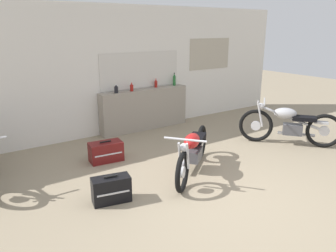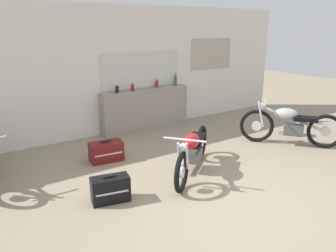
{
  "view_description": "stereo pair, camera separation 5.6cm",
  "coord_description": "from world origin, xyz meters",
  "px_view_note": "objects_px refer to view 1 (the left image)",
  "views": [
    {
      "loc": [
        -3.03,
        -2.86,
        2.32
      ],
      "look_at": [
        0.01,
        1.56,
        0.7
      ],
      "focal_mm": 35.0,
      "sensor_mm": 36.0,
      "label": 1
    },
    {
      "loc": [
        -2.98,
        -2.89,
        2.32
      ],
      "look_at": [
        0.01,
        1.56,
        0.7
      ],
      "focal_mm": 35.0,
      "sensor_mm": 36.0,
      "label": 2
    }
  ],
  "objects_px": {
    "bottle_right_center": "(174,80)",
    "hard_case_black": "(111,190)",
    "motorcycle_red": "(193,150)",
    "hard_case_darkred": "(106,152)",
    "motorcycle_silver": "(290,124)",
    "bottle_leftmost": "(116,89)",
    "bottle_center": "(156,84)",
    "bottle_left_center": "(132,87)"
  },
  "relations": [
    {
      "from": "motorcycle_red",
      "to": "hard_case_darkred",
      "type": "xyz_separation_m",
      "value": [
        -0.98,
        1.26,
        -0.21
      ]
    },
    {
      "from": "bottle_center",
      "to": "motorcycle_silver",
      "type": "distance_m",
      "value": 3.12
    },
    {
      "from": "bottle_leftmost",
      "to": "hard_case_darkred",
      "type": "distance_m",
      "value": 1.74
    },
    {
      "from": "bottle_left_center",
      "to": "bottle_right_center",
      "type": "relative_size",
      "value": 0.61
    },
    {
      "from": "bottle_left_center",
      "to": "hard_case_black",
      "type": "distance_m",
      "value": 3.29
    },
    {
      "from": "bottle_right_center",
      "to": "motorcycle_silver",
      "type": "height_order",
      "value": "bottle_right_center"
    },
    {
      "from": "bottle_center",
      "to": "motorcycle_red",
      "type": "height_order",
      "value": "bottle_center"
    },
    {
      "from": "bottle_right_center",
      "to": "hard_case_darkred",
      "type": "distance_m",
      "value": 2.94
    },
    {
      "from": "motorcycle_red",
      "to": "hard_case_darkred",
      "type": "height_order",
      "value": "motorcycle_red"
    },
    {
      "from": "bottle_center",
      "to": "motorcycle_silver",
      "type": "height_order",
      "value": "bottle_center"
    },
    {
      "from": "motorcycle_red",
      "to": "hard_case_darkred",
      "type": "relative_size",
      "value": 2.62
    },
    {
      "from": "bottle_left_center",
      "to": "bottle_center",
      "type": "bearing_deg",
      "value": 7.51
    },
    {
      "from": "bottle_right_center",
      "to": "hard_case_darkred",
      "type": "xyz_separation_m",
      "value": [
        -2.46,
        -1.33,
        -0.91
      ]
    },
    {
      "from": "motorcycle_red",
      "to": "hard_case_black",
      "type": "distance_m",
      "value": 1.54
    },
    {
      "from": "bottle_right_center",
      "to": "hard_case_black",
      "type": "xyz_separation_m",
      "value": [
        -3.0,
        -2.71,
        -0.91
      ]
    },
    {
      "from": "motorcycle_red",
      "to": "hard_case_black",
      "type": "bearing_deg",
      "value": -175.53
    },
    {
      "from": "motorcycle_silver",
      "to": "motorcycle_red",
      "type": "height_order",
      "value": "motorcycle_silver"
    },
    {
      "from": "motorcycle_silver",
      "to": "hard_case_darkred",
      "type": "height_order",
      "value": "motorcycle_silver"
    },
    {
      "from": "bottle_leftmost",
      "to": "motorcycle_red",
      "type": "relative_size",
      "value": 0.12
    },
    {
      "from": "bottle_right_center",
      "to": "hard_case_black",
      "type": "height_order",
      "value": "bottle_right_center"
    },
    {
      "from": "bottle_right_center",
      "to": "motorcycle_red",
      "type": "height_order",
      "value": "bottle_right_center"
    },
    {
      "from": "hard_case_black",
      "to": "bottle_right_center",
      "type": "bearing_deg",
      "value": 42.15
    },
    {
      "from": "bottle_leftmost",
      "to": "motorcycle_silver",
      "type": "distance_m",
      "value": 3.7
    },
    {
      "from": "bottle_right_center",
      "to": "hard_case_black",
      "type": "bearing_deg",
      "value": -137.85
    },
    {
      "from": "bottle_left_center",
      "to": "bottle_right_center",
      "type": "height_order",
      "value": "bottle_right_center"
    },
    {
      "from": "bottle_center",
      "to": "bottle_left_center",
      "type": "bearing_deg",
      "value": -172.49
    },
    {
      "from": "bottle_right_center",
      "to": "motorcycle_silver",
      "type": "distance_m",
      "value": 2.9
    },
    {
      "from": "bottle_center",
      "to": "hard_case_darkred",
      "type": "xyz_separation_m",
      "value": [
        -1.93,
        -1.35,
        -0.87
      ]
    },
    {
      "from": "bottle_leftmost",
      "to": "motorcycle_red",
      "type": "bearing_deg",
      "value": -87.03
    },
    {
      "from": "bottle_leftmost",
      "to": "motorcycle_silver",
      "type": "height_order",
      "value": "bottle_leftmost"
    },
    {
      "from": "bottle_left_center",
      "to": "hard_case_black",
      "type": "height_order",
      "value": "bottle_left_center"
    },
    {
      "from": "motorcycle_red",
      "to": "hard_case_darkred",
      "type": "bearing_deg",
      "value": 127.93
    },
    {
      "from": "hard_case_darkred",
      "to": "bottle_center",
      "type": "bearing_deg",
      "value": 34.89
    },
    {
      "from": "bottle_right_center",
      "to": "motorcycle_silver",
      "type": "bearing_deg",
      "value": -69.26
    },
    {
      "from": "bottle_leftmost",
      "to": "hard_case_black",
      "type": "distance_m",
      "value": 3.1
    },
    {
      "from": "bottle_left_center",
      "to": "motorcycle_silver",
      "type": "height_order",
      "value": "bottle_left_center"
    },
    {
      "from": "bottle_center",
      "to": "bottle_leftmost",
      "type": "bearing_deg",
      "value": -175.11
    },
    {
      "from": "motorcycle_silver",
      "to": "bottle_left_center",
      "type": "bearing_deg",
      "value": 130.98
    },
    {
      "from": "hard_case_darkred",
      "to": "bottle_right_center",
      "type": "bearing_deg",
      "value": 28.48
    },
    {
      "from": "bottle_center",
      "to": "hard_case_darkred",
      "type": "relative_size",
      "value": 0.34
    },
    {
      "from": "bottle_right_center",
      "to": "motorcycle_red",
      "type": "distance_m",
      "value": 3.06
    },
    {
      "from": "motorcycle_silver",
      "to": "motorcycle_red",
      "type": "xyz_separation_m",
      "value": [
        -2.47,
        0.05,
        -0.04
      ]
    }
  ]
}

